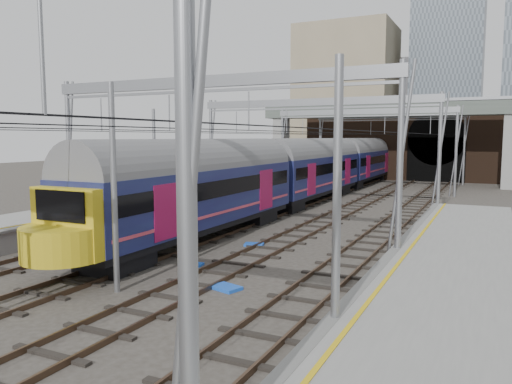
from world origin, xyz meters
The scene contains 11 objects.
ground centered at (0.00, 0.00, 0.00)m, with size 160.00×160.00×0.00m, color #38332D.
tracks centered at (0.00, 15.00, 0.02)m, with size 14.40×80.00×0.22m.
overhead_line centered at (0.00, 21.49, 6.57)m, with size 16.80×80.00×8.00m.
retaining_wall centered at (1.40, 51.93, 4.33)m, with size 28.00×2.75×9.00m.
overbridge centered at (0.00, 46.00, 7.27)m, with size 28.00×3.00×9.25m.
city_skyline centered at (2.73, 70.48, 17.09)m, with size 37.50×27.50×60.00m.
train_main centered at (-2.00, 36.60, 2.63)m, with size 3.03×70.07×5.14m.
train_second centered at (-6.00, 33.70, 2.42)m, with size 2.70×46.80×4.67m.
equip_cover_a centered at (0.39, 6.05, 0.05)m, with size 0.82×0.58×0.10m, color blue.
equip_cover_b centered at (1.01, 10.53, 0.05)m, with size 0.91×0.64×0.11m, color blue.
equip_cover_c centered at (3.20, 3.85, 0.06)m, with size 0.97×0.69×0.11m, color blue.
Camera 1 is at (11.36, -10.75, 5.21)m, focal length 35.00 mm.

